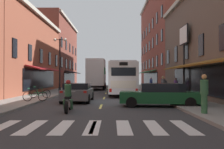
% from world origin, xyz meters
% --- Properties ---
extents(ground_plane, '(34.80, 80.00, 0.10)m').
position_xyz_m(ground_plane, '(0.00, 0.00, -0.05)').
color(ground_plane, '#333335').
extents(lane_centre_dashes, '(0.14, 73.90, 0.01)m').
position_xyz_m(lane_centre_dashes, '(0.00, -0.25, 0.00)').
color(lane_centre_dashes, '#DBCC4C').
rests_on(lane_centre_dashes, ground).
extents(crosswalk_near, '(7.10, 2.80, 0.01)m').
position_xyz_m(crosswalk_near, '(0.00, -10.00, 0.00)').
color(crosswalk_near, silver).
rests_on(crosswalk_near, ground).
extents(sidewalk_left, '(3.00, 80.00, 0.14)m').
position_xyz_m(sidewalk_left, '(-5.90, 0.00, 0.07)').
color(sidewalk_left, gray).
rests_on(sidewalk_left, ground).
extents(sidewalk_right, '(3.00, 80.00, 0.14)m').
position_xyz_m(sidewalk_right, '(5.90, 0.00, 0.07)').
color(sidewalk_right, gray).
rests_on(sidewalk_right, ground).
extents(billboard_sign, '(0.40, 2.42, 6.21)m').
position_xyz_m(billboard_sign, '(7.05, 3.56, 4.75)').
color(billboard_sign, black).
rests_on(billboard_sign, sidewalk_right).
extents(transit_bus, '(2.73, 11.88, 3.28)m').
position_xyz_m(transit_bus, '(1.70, 8.20, 1.72)').
color(transit_bus, white).
rests_on(transit_bus, ground).
extents(box_truck, '(2.57, 7.55, 4.27)m').
position_xyz_m(box_truck, '(-1.52, 17.70, 2.16)').
color(box_truck, '#B21E19').
rests_on(box_truck, ground).
extents(sedan_near, '(2.05, 4.46, 1.37)m').
position_xyz_m(sedan_near, '(-1.81, -0.44, 0.71)').
color(sedan_near, '#515154').
rests_on(sedan_near, ground).
extents(sedan_mid, '(4.93, 2.34, 1.42)m').
position_xyz_m(sedan_mid, '(3.64, -3.44, 0.72)').
color(sedan_mid, '#144723').
rests_on(sedan_mid, ground).
extents(sedan_far, '(1.98, 4.67, 1.45)m').
position_xyz_m(sedan_far, '(-1.61, 27.64, 0.73)').
color(sedan_far, black).
rests_on(sedan_far, ground).
extents(motorcycle_rider, '(0.62, 2.07, 1.66)m').
position_xyz_m(motorcycle_rider, '(-1.58, -5.94, 0.71)').
color(motorcycle_rider, black).
rests_on(motorcycle_rider, ground).
extents(bicycle_near, '(1.71, 0.48, 0.91)m').
position_xyz_m(bicycle_near, '(-5.08, 1.38, 0.50)').
color(bicycle_near, black).
rests_on(bicycle_near, sidewalk_left).
extents(bicycle_mid, '(1.71, 0.48, 0.91)m').
position_xyz_m(bicycle_mid, '(-4.61, -1.51, 0.50)').
color(bicycle_mid, black).
rests_on(bicycle_mid, sidewalk_left).
extents(pedestrian_near, '(0.52, 0.44, 1.75)m').
position_xyz_m(pedestrian_near, '(5.10, 3.04, 1.07)').
color(pedestrian_near, maroon).
rests_on(pedestrian_near, sidewalk_right).
extents(pedestrian_mid, '(0.36, 0.36, 1.64)m').
position_xyz_m(pedestrian_mid, '(5.63, 13.43, 0.98)').
color(pedestrian_mid, '#33663F').
rests_on(pedestrian_mid, sidewalk_right).
extents(pedestrian_far, '(0.36, 0.36, 1.79)m').
position_xyz_m(pedestrian_far, '(4.90, -7.50, 1.07)').
color(pedestrian_far, '#33663F').
rests_on(pedestrian_far, sidewalk_right).
extents(pedestrian_rear, '(0.36, 0.36, 1.59)m').
position_xyz_m(pedestrian_rear, '(6.77, 5.37, 0.95)').
color(pedestrian_rear, black).
rests_on(pedestrian_rear, sidewalk_right).
extents(street_lamp_twin, '(1.42, 0.32, 5.83)m').
position_xyz_m(street_lamp_twin, '(-4.90, 8.33, 3.36)').
color(street_lamp_twin, black).
rests_on(street_lamp_twin, sidewalk_left).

